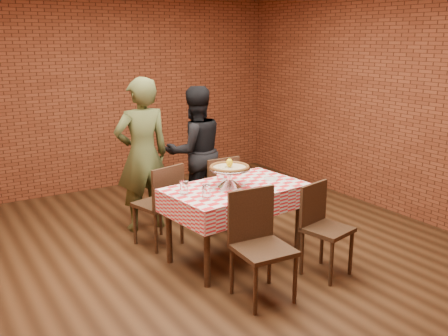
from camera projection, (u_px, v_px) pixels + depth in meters
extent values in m
plane|color=black|center=(208.00, 261.00, 4.98)|extent=(6.00, 6.00, 0.00)
plane|color=maroon|center=(101.00, 90.00, 7.06)|extent=(5.50, 0.00, 5.50)
cube|color=#442B19|center=(235.00, 223.00, 4.96)|extent=(1.40, 0.93, 0.75)
cylinder|color=#C3B187|center=(229.00, 168.00, 4.81)|extent=(0.40, 0.40, 0.03)
ellipsoid|color=yellow|center=(229.00, 163.00, 4.80)|extent=(0.07, 0.07, 0.08)
cylinder|color=white|center=(206.00, 192.00, 4.49)|extent=(0.09, 0.09, 0.12)
cylinder|color=white|center=(184.00, 188.00, 4.61)|extent=(0.09, 0.09, 0.12)
cylinder|color=white|center=(271.00, 179.00, 5.09)|extent=(0.16, 0.16, 0.01)
cube|color=white|center=(289.00, 181.00, 5.03)|extent=(0.06, 0.06, 0.00)
cube|color=white|center=(285.00, 178.00, 5.12)|extent=(0.06, 0.05, 0.00)
cube|color=silver|center=(223.00, 171.00, 5.13)|extent=(0.13, 0.12, 0.15)
imported|color=#485029|center=(142.00, 155.00, 5.61)|extent=(0.66, 0.45, 1.76)
imported|color=black|center=(195.00, 151.00, 6.14)|extent=(0.83, 0.67, 1.61)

